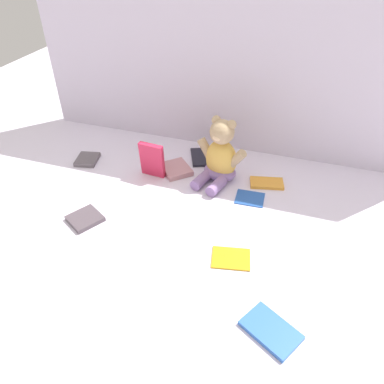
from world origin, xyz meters
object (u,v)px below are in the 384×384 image
book_case_1 (152,160)px  book_case_2 (271,330)px  book_case_7 (231,258)px  book_case_5 (250,198)px  book_case_6 (202,157)px  book_case_3 (267,183)px  book_case_8 (87,159)px  book_case_0 (85,219)px  book_case_4 (176,169)px  teddy_bear (220,158)px

book_case_1 → book_case_2: size_ratio=1.01×
book_case_7 → book_case_5: bearing=-11.1°
book_case_6 → book_case_3: bearing=-42.0°
book_case_3 → book_case_8: bearing=82.2°
book_case_5 → book_case_0: bearing=-63.3°
book_case_1 → book_case_4: book_case_1 is taller
book_case_3 → book_case_4: bearing=80.7°
book_case_1 → book_case_2: bearing=-39.5°
book_case_0 → book_case_3: (0.52, 0.38, -0.00)m
book_case_6 → book_case_8: (-0.43, -0.16, 0.00)m
teddy_bear → book_case_4: 0.19m
book_case_0 → book_case_6: 0.54m
book_case_2 → book_case_7: (-0.14, 0.20, -0.00)m
book_case_4 → book_case_5: bearing=-58.3°
book_case_6 → book_case_4: bearing=-141.5°
teddy_bear → book_case_4: size_ratio=2.12×
book_case_4 → book_case_3: bearing=-39.6°
book_case_2 → book_case_3: (-0.10, 0.59, -0.00)m
book_case_6 → book_case_5: bearing=-63.0°
book_case_4 → book_case_8: (-0.36, -0.04, -0.00)m
teddy_bear → book_case_5: (0.13, -0.09, -0.09)m
book_case_5 → book_case_7: size_ratio=0.89×
book_case_3 → book_case_1: bearing=87.0°
book_case_0 → book_case_2: 0.66m
book_case_2 → book_case_1: bearing=74.7°
teddy_bear → book_case_1: size_ratio=1.78×
book_case_6 → teddy_bear: bearing=-70.5°
book_case_5 → book_case_6: 0.31m
teddy_bear → book_case_2: teddy_bear is taller
teddy_bear → book_case_7: 0.41m
book_case_0 → book_case_1: (0.11, 0.30, 0.06)m
book_case_2 → book_case_5: 0.51m
teddy_bear → book_case_4: (-0.17, -0.01, -0.08)m
book_case_3 → book_case_4: (-0.34, -0.02, 0.00)m
book_case_0 → book_case_2: book_case_0 is taller
book_case_7 → book_case_8: book_case_8 is taller
book_case_3 → book_case_5: size_ratio=1.23×
book_case_4 → book_case_8: bearing=143.2°
book_case_7 → book_case_4: bearing=27.8°
book_case_8 → book_case_6: bearing=8.1°
book_case_3 → book_case_4: book_case_4 is taller
book_case_1 → book_case_5: (0.37, -0.03, -0.06)m
teddy_bear → book_case_0: teddy_bear is taller
book_case_3 → book_case_5: book_case_3 is taller
book_case_7 → book_case_1: bearing=38.1°
book_case_4 → book_case_5: (0.30, -0.08, -0.01)m
book_case_4 → book_case_6: bearing=17.6°
teddy_bear → book_case_6: teddy_bear is taller
book_case_1 → book_case_7: 0.50m
book_case_0 → book_case_4: bearing=-87.2°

